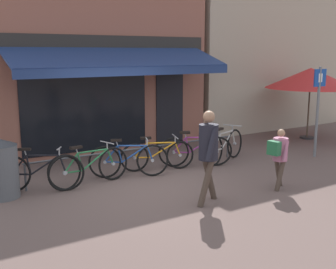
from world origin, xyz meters
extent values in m
plane|color=brown|center=(0.00, 0.00, 0.00)|extent=(160.00, 160.00, 0.00)
cube|color=#8E5647|center=(0.58, 4.59, 2.69)|extent=(6.17, 3.00, 5.37)
cube|color=black|center=(-0.10, 3.07, 1.25)|extent=(3.40, 0.04, 2.20)
cube|color=black|center=(2.43, 3.07, 1.05)|extent=(0.90, 0.04, 2.10)
cube|color=#282623|center=(0.58, 3.07, 2.90)|extent=(5.87, 0.06, 0.44)
cube|color=navy|center=(0.58, 2.37, 2.57)|extent=(5.56, 1.45, 0.50)
cube|color=navy|center=(0.58, 1.66, 2.25)|extent=(5.56, 0.03, 0.20)
cube|color=tan|center=(7.17, 5.09, 2.84)|extent=(6.60, 4.00, 5.68)
cylinder|color=#47494F|center=(0.35, 1.03, 0.55)|extent=(5.23, 0.04, 0.04)
cylinder|color=#47494F|center=(-2.21, 1.03, 0.28)|extent=(0.04, 0.04, 0.55)
cylinder|color=#47494F|center=(2.92, 1.03, 0.28)|extent=(0.04, 0.04, 0.55)
torus|color=black|center=(-1.52, 0.66, 0.36)|extent=(0.71, 0.43, 0.73)
cylinder|color=#9E9EA3|center=(-1.52, 0.66, 0.36)|extent=(0.09, 0.09, 0.08)
torus|color=black|center=(-2.44, 1.10, 0.36)|extent=(0.71, 0.43, 0.73)
cylinder|color=#9E9EA3|center=(-2.44, 1.10, 0.36)|extent=(0.09, 0.09, 0.08)
cylinder|color=black|center=(-1.86, 0.84, 0.52)|extent=(0.54, 0.24, 0.39)
cylinder|color=black|center=(-1.89, 0.88, 0.71)|extent=(0.58, 0.31, 0.05)
cylinder|color=black|center=(-2.15, 0.98, 0.53)|extent=(0.10, 0.12, 0.38)
cylinder|color=black|center=(-2.28, 1.03, 0.35)|extent=(0.34, 0.19, 0.05)
cylinder|color=black|center=(-2.31, 1.06, 0.54)|extent=(0.31, 0.13, 0.38)
cylinder|color=black|center=(-1.57, 0.70, 0.53)|extent=(0.13, 0.13, 0.35)
cylinder|color=#9E9EA3|center=(-2.18, 1.03, 0.77)|extent=(0.06, 0.06, 0.11)
cube|color=black|center=(-2.19, 1.04, 0.84)|extent=(0.26, 0.20, 0.06)
cylinder|color=#9E9EA3|center=(-1.60, 0.75, 0.77)|extent=(0.04, 0.05, 0.14)
cylinder|color=#9E9EA3|center=(-1.60, 0.76, 0.84)|extent=(0.25, 0.48, 0.08)
torus|color=black|center=(-0.44, 0.79, 0.36)|extent=(0.72, 0.17, 0.71)
cylinder|color=#9E9EA3|center=(-0.44, 0.79, 0.36)|extent=(0.08, 0.07, 0.07)
torus|color=black|center=(-1.55, 0.64, 0.36)|extent=(0.72, 0.17, 0.71)
cylinder|color=#9E9EA3|center=(-1.55, 0.64, 0.36)|extent=(0.08, 0.07, 0.07)
cylinder|color=#23703D|center=(-0.86, 0.74, 0.51)|extent=(0.62, 0.13, 0.38)
cylinder|color=#23703D|center=(-0.91, 0.74, 0.70)|extent=(0.69, 0.12, 0.05)
cylinder|color=#23703D|center=(-1.21, 0.70, 0.52)|extent=(0.12, 0.04, 0.38)
cylinder|color=#23703D|center=(-1.36, 0.67, 0.35)|extent=(0.39, 0.08, 0.05)
cylinder|color=#23703D|center=(-1.40, 0.67, 0.53)|extent=(0.33, 0.09, 0.37)
cylinder|color=#23703D|center=(-0.50, 0.79, 0.52)|extent=(0.16, 0.04, 0.35)
cylinder|color=#9E9EA3|center=(-1.26, 0.70, 0.76)|extent=(0.05, 0.02, 0.11)
cube|color=black|center=(-1.28, 0.70, 0.83)|extent=(0.25, 0.13, 0.05)
cylinder|color=#9E9EA3|center=(-0.57, 0.79, 0.76)|extent=(0.03, 0.04, 0.14)
cylinder|color=#9E9EA3|center=(-0.57, 0.79, 0.83)|extent=(0.09, 0.52, 0.05)
torus|color=black|center=(0.41, 0.60, 0.35)|extent=(0.68, 0.37, 0.71)
cylinder|color=#9E9EA3|center=(0.41, 0.60, 0.35)|extent=(0.09, 0.09, 0.07)
torus|color=black|center=(-0.53, 1.02, 0.35)|extent=(0.68, 0.37, 0.71)
cylinder|color=#9E9EA3|center=(-0.53, 1.02, 0.35)|extent=(0.09, 0.09, 0.07)
cylinder|color=#1E4793|center=(0.06, 0.77, 0.51)|extent=(0.55, 0.25, 0.38)
cylinder|color=#1E4793|center=(0.03, 0.79, 0.69)|extent=(0.59, 0.29, 0.05)
cylinder|color=#1E4793|center=(-0.23, 0.90, 0.52)|extent=(0.11, 0.10, 0.37)
cylinder|color=#1E4793|center=(-0.36, 0.95, 0.34)|extent=(0.35, 0.18, 0.05)
cylinder|color=#1E4793|center=(-0.39, 0.97, 0.53)|extent=(0.31, 0.14, 0.37)
cylinder|color=#1E4793|center=(0.37, 0.63, 0.52)|extent=(0.14, 0.11, 0.34)
cylinder|color=#9E9EA3|center=(-0.27, 0.93, 0.75)|extent=(0.06, 0.05, 0.11)
cube|color=black|center=(-0.28, 0.95, 0.82)|extent=(0.26, 0.19, 0.06)
cylinder|color=#9E9EA3|center=(0.32, 0.67, 0.75)|extent=(0.04, 0.04, 0.14)
cylinder|color=#9E9EA3|center=(0.32, 0.67, 0.82)|extent=(0.24, 0.48, 0.06)
torus|color=black|center=(1.25, 0.76, 0.33)|extent=(0.64, 0.26, 0.66)
cylinder|color=#9E9EA3|center=(1.25, 0.76, 0.33)|extent=(0.09, 0.08, 0.07)
torus|color=black|center=(0.23, 1.10, 0.33)|extent=(0.64, 0.26, 0.66)
cylinder|color=#9E9EA3|center=(0.23, 1.10, 0.33)|extent=(0.09, 0.08, 0.07)
cylinder|color=orange|center=(0.86, 0.88, 0.48)|extent=(0.57, 0.23, 0.35)
cylinder|color=orange|center=(0.82, 0.90, 0.65)|extent=(0.64, 0.24, 0.05)
cylinder|color=orange|center=(0.55, 0.99, 0.48)|extent=(0.12, 0.06, 0.35)
cylinder|color=orange|center=(0.41, 1.04, 0.32)|extent=(0.37, 0.15, 0.05)
cylinder|color=orange|center=(0.37, 1.05, 0.49)|extent=(0.31, 0.14, 0.35)
cylinder|color=orange|center=(1.19, 0.77, 0.48)|extent=(0.15, 0.08, 0.32)
cylinder|color=#9E9EA3|center=(0.50, 1.01, 0.70)|extent=(0.06, 0.04, 0.11)
cube|color=black|center=(0.48, 1.01, 0.77)|extent=(0.26, 0.17, 0.05)
cylinder|color=#9E9EA3|center=(1.14, 0.79, 0.71)|extent=(0.03, 0.03, 0.14)
cylinder|color=#9E9EA3|center=(1.13, 0.79, 0.78)|extent=(0.19, 0.50, 0.03)
torus|color=black|center=(2.13, 0.48, 0.36)|extent=(0.70, 0.43, 0.73)
cylinder|color=#9E9EA3|center=(2.13, 0.48, 0.36)|extent=(0.09, 0.09, 0.07)
torus|color=black|center=(1.21, 0.96, 0.36)|extent=(0.70, 0.43, 0.73)
cylinder|color=#9E9EA3|center=(1.21, 0.96, 0.36)|extent=(0.09, 0.09, 0.07)
cylinder|color=#892D7A|center=(1.77, 0.65, 0.53)|extent=(0.52, 0.32, 0.39)
cylinder|color=#892D7A|center=(1.73, 0.65, 0.71)|extent=(0.59, 0.32, 0.05)
cylinder|color=#892D7A|center=(1.49, 0.79, 0.53)|extent=(0.12, 0.04, 0.38)
cylinder|color=#892D7A|center=(1.37, 0.87, 0.35)|extent=(0.34, 0.20, 0.05)
cylinder|color=#892D7A|center=(1.33, 0.88, 0.54)|extent=(0.28, 0.20, 0.38)
cylinder|color=#892D7A|center=(2.07, 0.49, 0.53)|extent=(0.15, 0.07, 0.35)
cylinder|color=#9E9EA3|center=(1.43, 0.80, 0.77)|extent=(0.06, 0.03, 0.11)
cube|color=black|center=(1.41, 0.80, 0.84)|extent=(0.26, 0.20, 0.06)
cylinder|color=#9E9EA3|center=(2.01, 0.50, 0.77)|extent=(0.04, 0.05, 0.14)
cylinder|color=#9E9EA3|center=(2.01, 0.50, 0.84)|extent=(0.26, 0.47, 0.07)
torus|color=black|center=(3.05, 0.90, 0.37)|extent=(0.72, 0.33, 0.74)
cylinder|color=#9E9EA3|center=(3.05, 0.90, 0.37)|extent=(0.09, 0.08, 0.07)
torus|color=black|center=(2.10, 0.55, 0.37)|extent=(0.72, 0.33, 0.74)
cylinder|color=#9E9EA3|center=(2.10, 0.55, 0.37)|extent=(0.09, 0.08, 0.07)
cylinder|color=#BCB7B2|center=(2.69, 0.77, 0.54)|extent=(0.53, 0.24, 0.40)
cylinder|color=#BCB7B2|center=(2.65, 0.77, 0.73)|extent=(0.59, 0.25, 0.05)
cylinder|color=#BCB7B2|center=(2.40, 0.66, 0.54)|extent=(0.11, 0.05, 0.39)
cylinder|color=#BCB7B2|center=(2.27, 0.61, 0.36)|extent=(0.34, 0.16, 0.05)
cylinder|color=#BCB7B2|center=(2.23, 0.60, 0.55)|extent=(0.29, 0.15, 0.39)
cylinder|color=#BCB7B2|center=(2.99, 0.89, 0.55)|extent=(0.15, 0.07, 0.36)
cylinder|color=#9E9EA3|center=(2.34, 0.65, 0.79)|extent=(0.06, 0.04, 0.11)
cube|color=black|center=(2.33, 0.65, 0.86)|extent=(0.26, 0.18, 0.05)
cylinder|color=#9E9EA3|center=(2.94, 0.88, 0.79)|extent=(0.04, 0.04, 0.14)
cylinder|color=#9E9EA3|center=(2.94, 0.88, 0.86)|extent=(0.20, 0.50, 0.04)
cylinder|color=#47382D|center=(0.53, -1.30, 0.40)|extent=(0.34, 0.12, 0.83)
cylinder|color=#47382D|center=(0.30, -1.49, 0.40)|extent=(0.34, 0.12, 0.83)
cylinder|color=black|center=(0.41, -1.39, 1.12)|extent=(0.35, 0.35, 0.64)
sphere|color=#A87A5B|center=(0.41, -1.39, 1.58)|extent=(0.21, 0.21, 0.21)
cylinder|color=black|center=(0.32, -1.59, 1.12)|extent=(0.29, 0.16, 0.57)
cylinder|color=black|center=(0.46, -1.19, 1.27)|extent=(0.22, 0.19, 0.28)
cylinder|color=#A87A5B|center=(0.49, -1.19, 1.35)|extent=(0.14, 0.19, 0.43)
cube|color=black|center=(0.47, -1.24, 1.56)|extent=(0.02, 0.07, 0.14)
cylinder|color=#47382D|center=(2.19, -1.41, 0.29)|extent=(0.27, 0.13, 0.60)
cylinder|color=#47382D|center=(2.05, -1.59, 0.29)|extent=(0.27, 0.13, 0.60)
cylinder|color=#B26684|center=(2.12, -1.50, 0.80)|extent=(0.32, 0.32, 0.46)
sphere|color=#A87A5B|center=(2.12, -1.50, 1.13)|extent=(0.15, 0.15, 0.15)
cylinder|color=#B26684|center=(2.08, -1.67, 0.80)|extent=(0.22, 0.16, 0.41)
cylinder|color=#B26684|center=(2.17, -1.33, 0.80)|extent=(0.22, 0.16, 0.41)
cube|color=#23663D|center=(1.91, -1.53, 0.86)|extent=(0.17, 0.26, 0.27)
cylinder|color=#515459|center=(-2.67, 0.87, 0.50)|extent=(0.61, 0.61, 1.01)
cylinder|color=slate|center=(4.88, -0.15, 1.17)|extent=(0.07, 0.07, 2.33)
cube|color=#14429E|center=(4.88, -0.16, 2.05)|extent=(0.44, 0.02, 0.44)
cube|color=white|center=(4.88, -0.18, 2.05)|extent=(0.14, 0.01, 0.22)
cylinder|color=#4C3D2D|center=(6.65, 1.57, 1.08)|extent=(0.05, 0.05, 2.17)
cone|color=red|center=(6.65, 1.57, 1.91)|extent=(2.77, 2.77, 0.62)
cylinder|color=#262628|center=(6.65, 1.57, 0.03)|extent=(0.44, 0.44, 0.06)
camera|label=1|loc=(-4.07, -7.16, 2.68)|focal=45.00mm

